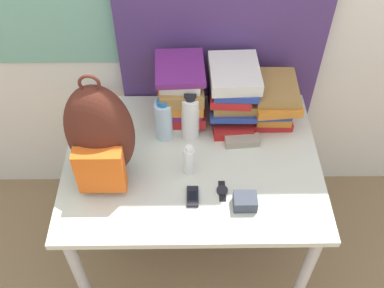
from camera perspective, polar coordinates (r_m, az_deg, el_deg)
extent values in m
cube|color=beige|center=(1.93, 0.00, -2.28)|extent=(1.09, 0.81, 0.03)
cylinder|color=#B2B2B7|center=(2.11, -13.88, -16.21)|extent=(0.05, 0.05, 0.70)
cylinder|color=#B2B2B7|center=(2.11, 14.05, -15.92)|extent=(0.05, 0.05, 0.70)
cylinder|color=#B2B2B7|center=(2.48, -11.46, -1.49)|extent=(0.05, 0.05, 0.70)
cylinder|color=#B2B2B7|center=(2.49, 11.24, -1.29)|extent=(0.05, 0.05, 0.70)
ellipsoid|color=#512319|center=(1.74, -11.58, 1.38)|extent=(0.26, 0.18, 0.46)
cube|color=#E05B19|center=(1.74, -11.56, -3.30)|extent=(0.18, 0.06, 0.21)
torus|color=#512319|center=(1.58, -12.92, 7.48)|extent=(0.08, 0.01, 0.08)
cube|color=silver|center=(2.08, -1.19, 3.71)|extent=(0.18, 0.24, 0.03)
cube|color=red|center=(2.05, -0.93, 4.37)|extent=(0.19, 0.20, 0.05)
cube|color=#6B2370|center=(2.03, -1.25, 5.46)|extent=(0.17, 0.23, 0.03)
cube|color=orange|center=(2.00, -1.40, 6.42)|extent=(0.21, 0.25, 0.06)
cube|color=olive|center=(1.95, -1.32, 7.44)|extent=(0.19, 0.25, 0.06)
cube|color=silver|center=(1.93, -1.38, 8.77)|extent=(0.18, 0.23, 0.04)
cube|color=#6B2370|center=(1.91, -1.56, 9.61)|extent=(0.22, 0.25, 0.03)
cube|color=red|center=(2.08, 4.86, 3.69)|extent=(0.19, 0.29, 0.04)
cube|color=black|center=(2.06, 4.89, 4.85)|extent=(0.20, 0.22, 0.04)
cube|color=navy|center=(2.03, 5.15, 5.51)|extent=(0.21, 0.27, 0.03)
cube|color=olive|center=(2.01, 5.37, 6.17)|extent=(0.19, 0.23, 0.04)
cube|color=red|center=(1.98, 4.95, 7.28)|extent=(0.19, 0.28, 0.04)
cube|color=navy|center=(1.96, 5.60, 7.85)|extent=(0.20, 0.25, 0.03)
cube|color=silver|center=(1.93, 5.42, 8.96)|extent=(0.22, 0.26, 0.06)
cube|color=red|center=(2.12, 9.52, 3.96)|extent=(0.21, 0.23, 0.04)
cube|color=orange|center=(2.08, 10.14, 4.43)|extent=(0.16, 0.21, 0.04)
cube|color=navy|center=(2.07, 10.09, 5.51)|extent=(0.16, 0.24, 0.04)
cube|color=orange|center=(2.03, 10.36, 6.19)|extent=(0.22, 0.29, 0.04)
cube|color=olive|center=(2.00, 10.67, 7.02)|extent=(0.18, 0.23, 0.05)
cylinder|color=silver|center=(1.94, -3.62, 2.97)|extent=(0.08, 0.08, 0.19)
cylinder|color=#286BB7|center=(1.87, -3.78, 5.30)|extent=(0.05, 0.05, 0.02)
cylinder|color=white|center=(1.93, -0.22, 3.38)|extent=(0.08, 0.08, 0.22)
cylinder|color=black|center=(1.85, -0.24, 6.07)|extent=(0.05, 0.05, 0.02)
cylinder|color=white|center=(1.82, -0.37, -2.21)|extent=(0.04, 0.04, 0.13)
cylinder|color=white|center=(1.77, -0.38, -0.59)|extent=(0.03, 0.03, 0.02)
cube|color=black|center=(1.79, 0.09, -6.69)|extent=(0.05, 0.09, 0.02)
cube|color=black|center=(1.78, 0.09, -6.53)|extent=(0.03, 0.04, 0.00)
cube|color=gray|center=(1.98, 6.38, 0.42)|extent=(0.15, 0.07, 0.04)
cube|color=#383D47|center=(1.77, 6.76, -7.27)|extent=(0.09, 0.07, 0.05)
cube|color=black|center=(1.82, 3.85, -5.98)|extent=(0.03, 0.10, 0.00)
cylinder|color=#232328|center=(1.81, 3.85, -5.91)|extent=(0.05, 0.05, 0.01)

